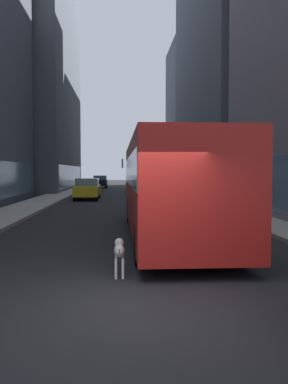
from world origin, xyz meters
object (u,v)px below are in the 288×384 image
(car_silver_sedan, at_px, (135,185))
(car_blue_hatchback, at_px, (161,189))
(car_black_suv, at_px, (100,182))
(car_yellow_taxi, at_px, (88,189))
(dalmatian_dog, at_px, (119,251))
(transit_bus, at_px, (168,182))

(car_silver_sedan, relative_size, car_blue_hatchback, 0.98)
(car_black_suv, xyz_separation_m, car_yellow_taxi, (0.00, -21.81, 0.00))
(dalmatian_dog, bearing_deg, transit_bus, 72.05)
(car_silver_sedan, height_order, car_blue_hatchback, same)
(transit_bus, bearing_deg, dalmatian_dog, -107.95)
(car_black_suv, relative_size, car_yellow_taxi, 0.93)
(transit_bus, distance_m, car_blue_hatchback, 17.58)
(car_blue_hatchback, bearing_deg, car_yellow_taxi, 176.28)
(transit_bus, height_order, car_blue_hatchback, transit_bus)
(car_silver_sedan, xyz_separation_m, car_yellow_taxi, (-4.00, -7.88, 0.00))
(car_blue_hatchback, height_order, car_yellow_taxi, same)
(car_black_suv, height_order, car_yellow_taxi, same)
(transit_bus, distance_m, car_silver_sedan, 25.74)
(transit_bus, relative_size, car_blue_hatchback, 2.81)
(car_black_suv, bearing_deg, car_blue_hatchback, -75.83)
(car_black_suv, height_order, dalmatian_dog, car_black_suv)
(dalmatian_dog, bearing_deg, car_blue_hatchback, 81.84)
(transit_bus, distance_m, car_black_suv, 39.86)
(car_silver_sedan, xyz_separation_m, dalmatian_dog, (-1.62, -30.73, -0.31))
(transit_bus, height_order, car_black_suv, transit_bus)
(car_black_suv, distance_m, car_blue_hatchback, 22.87)
(transit_bus, bearing_deg, car_yellow_taxi, 102.64)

